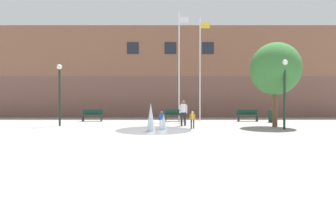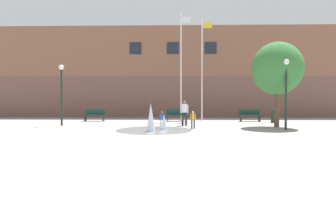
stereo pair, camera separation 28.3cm
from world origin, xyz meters
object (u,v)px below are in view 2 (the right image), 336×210
object	(u,v)px
flagpole_left	(181,63)
child_with_pink_shirt	(193,118)
child_running	(162,119)
adult_watching	(184,111)
flagpole_right	(202,66)
street_tree_near_building	(277,69)
lamp_post_right_lane	(286,84)
park_bench_near_trashcan	(250,115)
park_bench_left_of_flagpoles	(95,115)
lamp_post_left_lane	(61,86)
trash_can	(275,116)
park_bench_under_left_flagpole	(177,115)

from	to	relation	value
flagpole_left	child_with_pink_shirt	bearing A→B (deg)	-84.97
child_running	flagpole_left	world-z (taller)	flagpole_left
adult_watching	child_with_pink_shirt	size ratio (longest dim) A/B	1.61
child_running	adult_watching	bearing A→B (deg)	-0.73
flagpole_right	child_running	bearing A→B (deg)	-116.44
adult_watching	street_tree_near_building	distance (m)	6.10
lamp_post_right_lane	child_running	bearing A→B (deg)	177.76
park_bench_near_trashcan	street_tree_near_building	size ratio (longest dim) A/B	0.32
park_bench_near_trashcan	park_bench_left_of_flagpoles	bearing A→B (deg)	179.87
lamp_post_left_lane	trash_can	distance (m)	14.82
child_with_pink_shirt	adult_watching	bearing A→B (deg)	-169.05
trash_can	lamp_post_right_lane	bearing A→B (deg)	-104.69
park_bench_left_of_flagpoles	lamp_post_left_lane	bearing A→B (deg)	-105.03
flagpole_left	flagpole_right	distance (m)	1.65
park_bench_under_left_flagpole	adult_watching	world-z (taller)	adult_watching
park_bench_under_left_flagpole	lamp_post_right_lane	world-z (taller)	lamp_post_right_lane
lamp_post_left_lane	trash_can	xyz separation A→B (m)	(14.42, 2.72, -2.07)
park_bench_under_left_flagpole	street_tree_near_building	bearing A→B (deg)	-35.86
child_running	flagpole_right	distance (m)	7.49
flagpole_left	lamp_post_right_lane	world-z (taller)	flagpole_left
adult_watching	trash_can	bearing A→B (deg)	-43.60
park_bench_left_of_flagpoles	child_with_pink_shirt	distance (m)	8.87
flagpole_left	park_bench_left_of_flagpoles	bearing A→B (deg)	-176.17
child_with_pink_shirt	lamp_post_right_lane	world-z (taller)	lamp_post_right_lane
park_bench_under_left_flagpole	child_running	world-z (taller)	child_running
flagpole_right	lamp_post_left_lane	bearing A→B (deg)	-156.13
park_bench_under_left_flagpole	child_with_pink_shirt	world-z (taller)	child_with_pink_shirt
child_running	trash_can	distance (m)	9.15
child_running	flagpole_right	xyz separation A→B (m)	(2.90, 5.83, 3.71)
child_with_pink_shirt	flagpole_right	size ratio (longest dim) A/B	0.12
lamp_post_right_lane	lamp_post_left_lane	bearing A→B (deg)	171.50
trash_can	street_tree_near_building	bearing A→B (deg)	-109.62
street_tree_near_building	lamp_post_right_lane	bearing A→B (deg)	-92.31
trash_can	street_tree_near_building	world-z (taller)	street_tree_near_building
child_running	street_tree_near_building	world-z (taller)	street_tree_near_building
adult_watching	park_bench_left_of_flagpoles	bearing A→B (deg)	87.80
adult_watching	child_with_pink_shirt	bearing A→B (deg)	-140.53
trash_can	street_tree_near_building	size ratio (longest dim) A/B	0.18
flagpole_left	lamp_post_left_lane	world-z (taller)	flagpole_left
park_bench_under_left_flagpole	child_with_pink_shirt	size ratio (longest dim) A/B	1.62
flagpole_right	lamp_post_left_lane	distance (m)	10.34
park_bench_under_left_flagpole	child_running	xyz separation A→B (m)	(-0.91, -5.42, 0.10)
park_bench_left_of_flagpoles	adult_watching	size ratio (longest dim) A/B	1.01
park_bench_under_left_flagpole	lamp_post_right_lane	size ratio (longest dim) A/B	0.42
adult_watching	flagpole_left	world-z (taller)	flagpole_left
park_bench_near_trashcan	adult_watching	xyz separation A→B (m)	(-5.12, -3.49, 0.45)
child_with_pink_shirt	child_running	world-z (taller)	same
child_running	flagpole_right	world-z (taller)	flagpole_right
park_bench_under_left_flagpole	street_tree_near_building	xyz separation A→B (m)	(5.92, -4.28, 3.01)
flagpole_left	park_bench_near_trashcan	bearing A→B (deg)	-5.23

